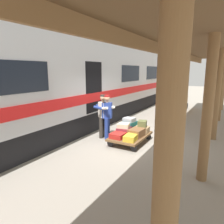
{
  "coord_description": "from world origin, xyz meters",
  "views": [
    {
      "loc": [
        -2.85,
        6.84,
        2.63
      ],
      "look_at": [
        0.75,
        0.53,
        1.15
      ],
      "focal_mm": 33.1,
      "sensor_mm": 36.0,
      "label": 1
    }
  ],
  "objects_px": {
    "suitcase_teal_softside": "(130,124)",
    "porter_in_overalls": "(107,115)",
    "suitcase_brown_leather": "(137,133)",
    "suitcase_slate_roller": "(130,129)",
    "suitcase_gray_aluminum": "(129,120)",
    "suitcase_burgundy_valise": "(124,131)",
    "suitcase_yellow_case": "(131,137)",
    "suitcase_red_plastic": "(118,135)",
    "baggage_tug": "(178,101)",
    "luggage_cart": "(130,136)",
    "suitcase_tan_vintage": "(142,130)",
    "suitcase_cream_canvas": "(124,125)",
    "suitcase_olive_duffel": "(142,124)",
    "porter_by_door": "(103,115)",
    "train_car": "(66,83)"
  },
  "relations": [
    {
      "from": "porter_in_overalls",
      "to": "baggage_tug",
      "type": "height_order",
      "value": "porter_in_overalls"
    },
    {
      "from": "suitcase_yellow_case",
      "to": "suitcase_red_plastic",
      "type": "distance_m",
      "value": 0.5
    },
    {
      "from": "suitcase_burgundy_valise",
      "to": "suitcase_brown_leather",
      "type": "bearing_deg",
      "value": -180.0
    },
    {
      "from": "suitcase_olive_duffel",
      "to": "suitcase_yellow_case",
      "type": "bearing_deg",
      "value": 89.38
    },
    {
      "from": "suitcase_yellow_case",
      "to": "suitcase_gray_aluminum",
      "type": "distance_m",
      "value": 1.12
    },
    {
      "from": "suitcase_tan_vintage",
      "to": "suitcase_red_plastic",
      "type": "height_order",
      "value": "suitcase_tan_vintage"
    },
    {
      "from": "train_car",
      "to": "luggage_cart",
      "type": "distance_m",
      "value": 3.7
    },
    {
      "from": "suitcase_red_plastic",
      "to": "suitcase_tan_vintage",
      "type": "bearing_deg",
      "value": -117.69
    },
    {
      "from": "suitcase_cream_canvas",
      "to": "porter_by_door",
      "type": "distance_m",
      "value": 0.96
    },
    {
      "from": "suitcase_brown_leather",
      "to": "porter_in_overalls",
      "type": "xyz_separation_m",
      "value": [
        1.26,
        -0.01,
        0.49
      ]
    },
    {
      "from": "suitcase_tan_vintage",
      "to": "suitcase_teal_softside",
      "type": "distance_m",
      "value": 0.53
    },
    {
      "from": "suitcase_tan_vintage",
      "to": "suitcase_brown_leather",
      "type": "bearing_deg",
      "value": 90.0
    },
    {
      "from": "suitcase_yellow_case",
      "to": "suitcase_burgundy_valise",
      "type": "distance_m",
      "value": 0.69
    },
    {
      "from": "suitcase_red_plastic",
      "to": "suitcase_teal_softside",
      "type": "relative_size",
      "value": 1.02
    },
    {
      "from": "suitcase_yellow_case",
      "to": "suitcase_burgundy_valise",
      "type": "relative_size",
      "value": 1.13
    },
    {
      "from": "luggage_cart",
      "to": "suitcase_yellow_case",
      "type": "bearing_deg",
      "value": 117.69
    },
    {
      "from": "suitcase_slate_roller",
      "to": "suitcase_gray_aluminum",
      "type": "height_order",
      "value": "suitcase_gray_aluminum"
    },
    {
      "from": "suitcase_brown_leather",
      "to": "suitcase_burgundy_valise",
      "type": "relative_size",
      "value": 1.13
    },
    {
      "from": "suitcase_brown_leather",
      "to": "suitcase_cream_canvas",
      "type": "height_order",
      "value": "suitcase_cream_canvas"
    },
    {
      "from": "suitcase_teal_softside",
      "to": "porter_in_overalls",
      "type": "relative_size",
      "value": 0.3
    },
    {
      "from": "suitcase_yellow_case",
      "to": "baggage_tug",
      "type": "bearing_deg",
      "value": -88.64
    },
    {
      "from": "suitcase_cream_canvas",
      "to": "suitcase_gray_aluminum",
      "type": "height_order",
      "value": "suitcase_gray_aluminum"
    },
    {
      "from": "train_car",
      "to": "suitcase_tan_vintage",
      "type": "xyz_separation_m",
      "value": [
        -3.47,
        -0.24,
        -1.65
      ]
    },
    {
      "from": "suitcase_brown_leather",
      "to": "suitcase_teal_softside",
      "type": "bearing_deg",
      "value": -44.19
    },
    {
      "from": "suitcase_red_plastic",
      "to": "suitcase_yellow_case",
      "type": "bearing_deg",
      "value": 180.0
    },
    {
      "from": "porter_by_door",
      "to": "baggage_tug",
      "type": "bearing_deg",
      "value": -99.4
    },
    {
      "from": "train_car",
      "to": "suitcase_brown_leather",
      "type": "distance_m",
      "value": 3.84
    },
    {
      "from": "train_car",
      "to": "baggage_tug",
      "type": "bearing_deg",
      "value": -114.38
    },
    {
      "from": "suitcase_red_plastic",
      "to": "porter_in_overalls",
      "type": "bearing_deg",
      "value": -32.37
    },
    {
      "from": "suitcase_cream_canvas",
      "to": "luggage_cart",
      "type": "bearing_deg",
      "value": -173.18
    },
    {
      "from": "suitcase_tan_vintage",
      "to": "suitcase_cream_canvas",
      "type": "bearing_deg",
      "value": 44.8
    },
    {
      "from": "suitcase_olive_duffel",
      "to": "baggage_tug",
      "type": "distance_m",
      "value": 6.99
    },
    {
      "from": "suitcase_tan_vintage",
      "to": "suitcase_gray_aluminum",
      "type": "height_order",
      "value": "suitcase_gray_aluminum"
    },
    {
      "from": "suitcase_tan_vintage",
      "to": "porter_in_overalls",
      "type": "bearing_deg",
      "value": 20.51
    },
    {
      "from": "suitcase_slate_roller",
      "to": "suitcase_cream_canvas",
      "type": "xyz_separation_m",
      "value": [
        0.01,
        0.51,
        0.25
      ]
    },
    {
      "from": "luggage_cart",
      "to": "porter_in_overalls",
      "type": "xyz_separation_m",
      "value": [
        1.01,
        -0.01,
        0.68
      ]
    },
    {
      "from": "baggage_tug",
      "to": "suitcase_slate_roller",
      "type": "bearing_deg",
      "value": 87.44
    },
    {
      "from": "luggage_cart",
      "to": "suitcase_slate_roller",
      "type": "distance_m",
      "value": 0.56
    },
    {
      "from": "suitcase_tan_vintage",
      "to": "suitcase_burgundy_valise",
      "type": "distance_m",
      "value": 0.69
    },
    {
      "from": "suitcase_red_plastic",
      "to": "suitcase_gray_aluminum",
      "type": "relative_size",
      "value": 1.28
    },
    {
      "from": "suitcase_red_plastic",
      "to": "baggage_tug",
      "type": "height_order",
      "value": "baggage_tug"
    },
    {
      "from": "suitcase_yellow_case",
      "to": "suitcase_gray_aluminum",
      "type": "height_order",
      "value": "suitcase_gray_aluminum"
    },
    {
      "from": "luggage_cart",
      "to": "suitcase_burgundy_valise",
      "type": "relative_size",
      "value": 3.19
    },
    {
      "from": "suitcase_brown_leather",
      "to": "suitcase_slate_roller",
      "type": "bearing_deg",
      "value": -43.61
    },
    {
      "from": "porter_by_door",
      "to": "luggage_cart",
      "type": "bearing_deg",
      "value": 178.68
    },
    {
      "from": "luggage_cart",
      "to": "suitcase_yellow_case",
      "type": "height_order",
      "value": "suitcase_yellow_case"
    },
    {
      "from": "suitcase_cream_canvas",
      "to": "train_car",
      "type": "bearing_deg",
      "value": -5.09
    },
    {
      "from": "suitcase_gray_aluminum",
      "to": "suitcase_brown_leather",
      "type": "bearing_deg",
      "value": 138.26
    },
    {
      "from": "suitcase_brown_leather",
      "to": "suitcase_gray_aluminum",
      "type": "relative_size",
      "value": 1.5
    },
    {
      "from": "suitcase_brown_leather",
      "to": "suitcase_burgundy_valise",
      "type": "distance_m",
      "value": 0.5
    }
  ]
}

